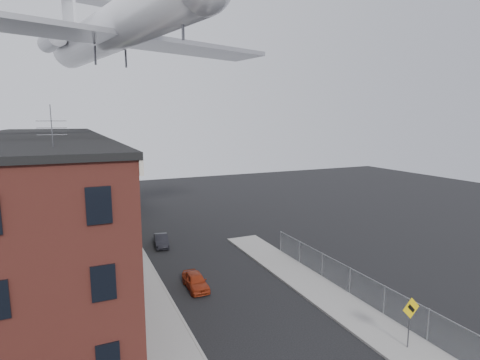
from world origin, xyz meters
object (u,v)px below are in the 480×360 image
at_px(warning_sign, 410,315).
at_px(utility_pole, 124,204).
at_px(airplane, 111,30).
at_px(street_tree, 116,196).
at_px(car_mid, 161,240).
at_px(car_far, 127,211).
at_px(car_near, 195,281).

relative_size(warning_sign, utility_pole, 0.31).
distance_m(warning_sign, airplane, 29.32).
bearing_deg(warning_sign, street_tree, 110.58).
distance_m(street_tree, car_mid, 9.07).
height_order(warning_sign, airplane, airplane).
distance_m(car_far, airplane, 22.23).
relative_size(street_tree, car_far, 1.26).
relative_size(warning_sign, car_far, 0.68).
distance_m(car_near, car_mid, 9.77).
bearing_deg(car_near, warning_sign, -54.63).
distance_m(street_tree, car_near, 18.33).
height_order(street_tree, car_far, street_tree).
height_order(utility_pole, street_tree, utility_pole).
xyz_separation_m(warning_sign, car_mid, (-7.85, 20.90, -1.34)).
height_order(street_tree, car_near, street_tree).
bearing_deg(street_tree, warning_sign, -69.42).
bearing_deg(airplane, car_mid, -3.82).
distance_m(street_tree, car_far, 5.83).
distance_m(utility_pole, car_far, 15.41).
xyz_separation_m(car_mid, airplane, (-3.43, 0.23, 18.24)).
height_order(utility_pole, airplane, airplane).
distance_m(warning_sign, car_far, 35.00).
bearing_deg(street_tree, airplane, -92.95).
relative_size(car_mid, car_far, 0.80).
height_order(utility_pole, car_mid, utility_pole).
bearing_deg(street_tree, car_mid, -69.40).
bearing_deg(car_far, airplane, -94.56).
distance_m(car_near, car_far, 22.67).
height_order(warning_sign, car_near, warning_sign).
bearing_deg(car_near, car_far, 94.74).
bearing_deg(car_mid, airplane, -176.58).
relative_size(warning_sign, car_mid, 0.85).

